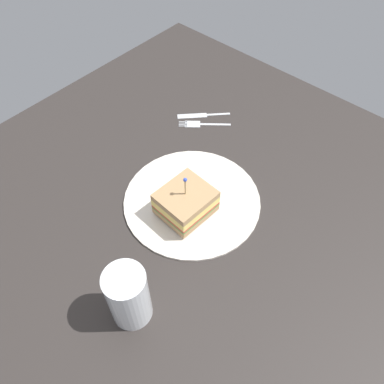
{
  "coord_description": "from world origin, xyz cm",
  "views": [
    {
      "loc": [
        -35.37,
        -31.38,
        62.33
      ],
      "look_at": [
        0.0,
        0.0,
        2.94
      ],
      "focal_mm": 37.02,
      "sensor_mm": 36.0,
      "label": 1
    }
  ],
  "objects_px": {
    "plate": "(192,200)",
    "sandwich_half_center": "(186,202)",
    "knife": "(201,115)",
    "fork": "(199,124)",
    "drink_glass": "(129,298)"
  },
  "relations": [
    {
      "from": "sandwich_half_center",
      "to": "fork",
      "type": "xyz_separation_m",
      "value": [
        0.21,
        0.15,
        -0.03
      ]
    },
    {
      "from": "knife",
      "to": "fork",
      "type": "bearing_deg",
      "value": -147.59
    },
    {
      "from": "drink_glass",
      "to": "fork",
      "type": "relative_size",
      "value": 1.17
    },
    {
      "from": "plate",
      "to": "knife",
      "type": "height_order",
      "value": "plate"
    },
    {
      "from": "plate",
      "to": "drink_glass",
      "type": "xyz_separation_m",
      "value": [
        -0.23,
        -0.08,
        0.05
      ]
    },
    {
      "from": "plate",
      "to": "drink_glass",
      "type": "bearing_deg",
      "value": -161.61
    },
    {
      "from": "knife",
      "to": "sandwich_half_center",
      "type": "bearing_deg",
      "value": -144.9
    },
    {
      "from": "drink_glass",
      "to": "knife",
      "type": "xyz_separation_m",
      "value": [
        0.44,
        0.23,
        -0.05
      ]
    },
    {
      "from": "plate",
      "to": "fork",
      "type": "bearing_deg",
      "value": 37.64
    },
    {
      "from": "drink_glass",
      "to": "fork",
      "type": "xyz_separation_m",
      "value": [
        0.41,
        0.21,
        -0.05
      ]
    },
    {
      "from": "sandwich_half_center",
      "to": "knife",
      "type": "bearing_deg",
      "value": 35.1
    },
    {
      "from": "sandwich_half_center",
      "to": "knife",
      "type": "distance_m",
      "value": 0.29
    },
    {
      "from": "sandwich_half_center",
      "to": "drink_glass",
      "type": "distance_m",
      "value": 0.21
    },
    {
      "from": "sandwich_half_center",
      "to": "knife",
      "type": "height_order",
      "value": "sandwich_half_center"
    },
    {
      "from": "plate",
      "to": "sandwich_half_center",
      "type": "xyz_separation_m",
      "value": [
        -0.03,
        -0.01,
        0.03
      ]
    }
  ]
}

